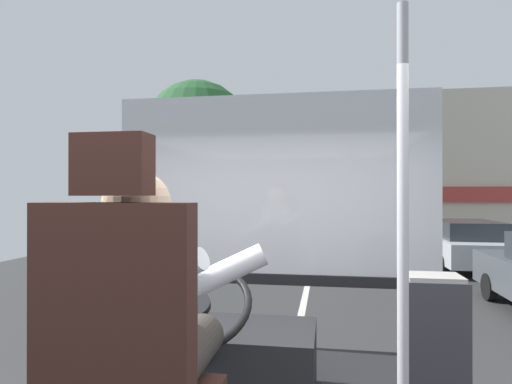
# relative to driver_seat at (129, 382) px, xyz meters

# --- Properties ---
(ground) EXTENTS (18.00, 44.00, 0.06)m
(ground) POSITION_rel_driver_seat_xyz_m (0.20, 9.23, -1.43)
(ground) COLOR #333333
(driver_seat) EXTENTS (0.48, 0.48, 1.35)m
(driver_seat) POSITION_rel_driver_seat_xyz_m (0.00, 0.00, 0.00)
(driver_seat) COLOR black
(driver_seat) RESTS_ON bus_floor
(bus_driver) EXTENTS (0.79, 0.63, 0.76)m
(bus_driver) POSITION_rel_driver_seat_xyz_m (0.00, 0.12, 0.17)
(bus_driver) COLOR #332D28
(bus_driver) RESTS_ON driver_seat
(steering_console) EXTENTS (1.10, 1.01, 0.81)m
(steering_console) POSITION_rel_driver_seat_xyz_m (-0.00, 1.15, -0.36)
(steering_console) COLOR black
(steering_console) RESTS_ON bus_floor
(handrail_pole) EXTENTS (0.04, 0.04, 1.91)m
(handrail_pole) POSITION_rel_driver_seat_xyz_m (0.90, 0.47, 0.38)
(handrail_pole) COLOR #B7B7BC
(handrail_pole) RESTS_ON bus_floor
(fare_box) EXTENTS (0.28, 0.22, 0.78)m
(fare_box) POSITION_rel_driver_seat_xyz_m (1.12, 0.89, -0.19)
(fare_box) COLOR #333338
(fare_box) RESTS_ON bus_floor
(windshield_panel) EXTENTS (2.50, 0.08, 1.48)m
(windshield_panel) POSITION_rel_driver_seat_xyz_m (0.20, 2.05, 0.47)
(windshield_panel) COLOR silver
(street_tree) EXTENTS (3.08, 3.08, 5.28)m
(street_tree) POSITION_rel_driver_seat_xyz_m (-3.11, 10.81, 2.32)
(street_tree) COLOR #4C3828
(street_tree) RESTS_ON ground
(shop_building) EXTENTS (10.59, 5.60, 6.08)m
(shop_building) POSITION_rel_driver_seat_xyz_m (6.58, 19.20, 1.63)
(shop_building) COLOR #BCB29E
(shop_building) RESTS_ON ground
(parked_car_silver) EXTENTS (1.80, 4.19, 1.27)m
(parked_car_silver) POSITION_rel_driver_seat_xyz_m (4.29, 11.19, -0.75)
(parked_car_silver) COLOR silver
(parked_car_silver) RESTS_ON ground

